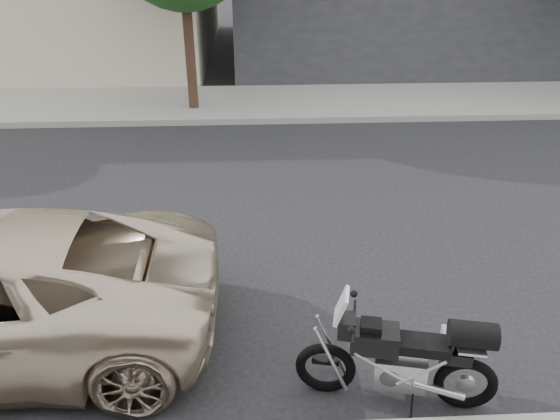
% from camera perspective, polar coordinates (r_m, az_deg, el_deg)
% --- Properties ---
extents(ground, '(120.00, 120.00, 0.00)m').
position_cam_1_polar(ground, '(8.75, 0.68, -1.75)').
color(ground, black).
rests_on(ground, ground).
extents(far_sidewalk, '(44.00, 3.00, 0.15)m').
position_cam_1_polar(far_sidewalk, '(14.73, -0.86, 11.12)').
color(far_sidewalk, gray).
rests_on(far_sidewalk, ground).
extents(motorcycle, '(1.98, 0.73, 1.27)m').
position_cam_1_polar(motorcycle, '(5.69, 13.46, -14.75)').
color(motorcycle, black).
rests_on(motorcycle, ground).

